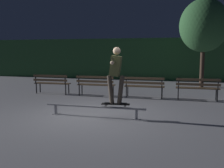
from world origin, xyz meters
The scene contains 10 objects.
ground_plane centered at (0.00, 0.00, 0.00)m, with size 90.00×90.00×0.00m, color gray.
hedge_backdrop centered at (0.00, 10.37, 1.36)m, with size 24.00×1.20×2.73m, color #2D5B33.
grind_rail centered at (0.00, -0.13, 0.25)m, with size 2.94×0.18×0.32m.
skateboard centered at (0.62, -0.13, 0.39)m, with size 0.80×0.28×0.09m.
skateboarder centered at (0.62, -0.13, 1.33)m, with size 0.63×1.40×1.56m.
park_bench_leftmost centered at (-3.08, 3.20, 0.54)m, with size 1.60×0.42×0.88m.
park_bench_left_center centered at (-1.05, 3.20, 0.54)m, with size 1.60×0.42×0.88m.
park_bench_right_center centered at (0.98, 3.20, 0.54)m, with size 1.60×0.42×0.88m.
park_bench_rightmost centered at (3.02, 3.20, 0.54)m, with size 1.60×0.42×0.88m.
tree_far_right centered at (3.50, 7.11, 3.16)m, with size 2.46×2.46×4.52m.
Camera 1 is at (2.23, -6.84, 1.83)m, focal length 40.72 mm.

